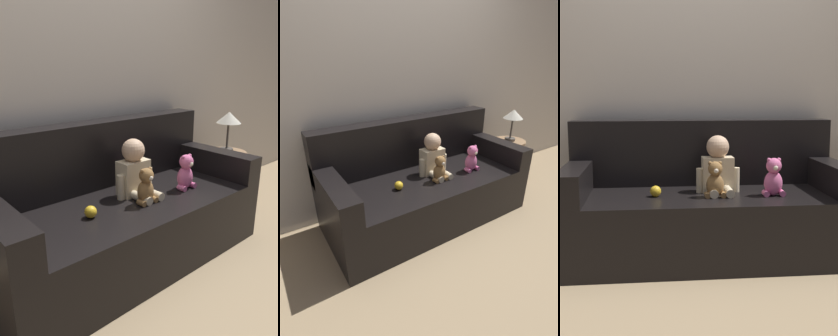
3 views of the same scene
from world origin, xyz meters
TOP-DOWN VIEW (x-y plane):
  - ground_plane at (0.00, 0.00)m, footprint 12.00×12.00m
  - wall_back at (0.00, 0.50)m, footprint 8.00×0.05m
  - couch at (0.00, 0.06)m, footprint 1.89×0.84m
  - person_baby at (0.08, 0.02)m, footprint 0.30×0.30m
  - teddy_bear_brown at (0.03, -0.14)m, footprint 0.14×0.11m
  - plush_toy_side at (0.42, -0.13)m, footprint 0.15×0.12m
  - toy_ball at (-0.35, -0.08)m, footprint 0.07×0.07m
  - side_table at (1.27, 0.11)m, footprint 0.37×0.37m

SIDE VIEW (x-z plane):
  - ground_plane at x=0.00m, z-range 0.00..0.00m
  - couch at x=0.00m, z-range -0.14..0.78m
  - toy_ball at x=-0.35m, z-range 0.44..0.52m
  - teddy_bear_brown at x=0.03m, z-range 0.44..0.67m
  - plush_toy_side at x=0.42m, z-range 0.44..0.69m
  - person_baby at x=0.08m, z-range 0.42..0.81m
  - side_table at x=1.27m, z-range 0.21..1.10m
  - wall_back at x=0.00m, z-range 0.00..2.60m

